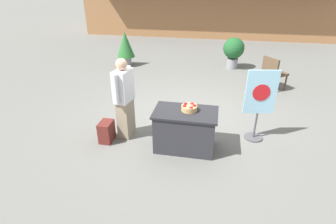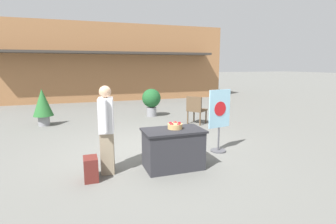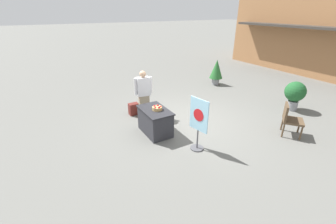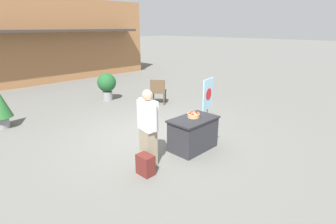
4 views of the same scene
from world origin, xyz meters
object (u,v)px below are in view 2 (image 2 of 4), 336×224
at_px(poster_board, 219,118).
at_px(patio_chair, 196,108).
at_px(backpack, 91,169).
at_px(person_visitor, 107,129).
at_px(display_table, 173,149).
at_px(potted_plant_far_left, 151,100).
at_px(apple_basket, 175,126).
at_px(potted_plant_far_right, 43,104).

distance_m(poster_board, patio_chair, 2.93).
distance_m(backpack, patio_chair, 5.05).
bearing_deg(person_visitor, poster_board, 17.64).
bearing_deg(display_table, potted_plant_far_left, 79.22).
bearing_deg(patio_chair, apple_basket, -159.27).
bearing_deg(backpack, potted_plant_far_right, 104.64).
height_order(backpack, patio_chair, patio_chair).
distance_m(display_table, patio_chair, 4.00).
bearing_deg(patio_chair, poster_board, -142.73).
bearing_deg(poster_board, patio_chair, 154.83).
height_order(person_visitor, patio_chair, person_visitor).
xyz_separation_m(apple_basket, potted_plant_far_left, (0.94, 5.20, -0.18)).
bearing_deg(potted_plant_far_right, display_table, -59.52).
distance_m(person_visitor, potted_plant_far_left, 5.53).
distance_m(apple_basket, poster_board, 1.39).
xyz_separation_m(display_table, person_visitor, (-1.24, 0.20, 0.44)).
height_order(person_visitor, poster_board, person_visitor).
bearing_deg(potted_plant_far_left, poster_board, -85.78).
relative_size(display_table, apple_basket, 4.07).
bearing_deg(potted_plant_far_left, potted_plant_far_right, -173.71).
relative_size(person_visitor, backpack, 3.90).
bearing_deg(person_visitor, potted_plant_far_right, 118.21).
bearing_deg(potted_plant_far_left, backpack, -115.69).
xyz_separation_m(person_visitor, potted_plant_far_left, (2.24, 5.06, -0.18)).
xyz_separation_m(person_visitor, patio_chair, (3.30, 3.22, -0.29)).
xyz_separation_m(person_visitor, potted_plant_far_right, (-1.60, 4.63, -0.12)).
xyz_separation_m(apple_basket, potted_plant_far_right, (-2.90, 4.78, -0.12)).
bearing_deg(apple_basket, display_table, -137.96).
xyz_separation_m(poster_board, potted_plant_far_left, (-0.34, 4.67, -0.15)).
distance_m(backpack, potted_plant_far_left, 5.93).
distance_m(person_visitor, patio_chair, 4.62).
distance_m(backpack, poster_board, 3.04).
distance_m(apple_basket, patio_chair, 3.93).
height_order(display_table, poster_board, poster_board).
relative_size(backpack, potted_plant_far_left, 0.39).
relative_size(poster_board, potted_plant_far_left, 1.34).
bearing_deg(potted_plant_far_left, person_visitor, -113.89).
xyz_separation_m(display_table, backpack, (-1.56, -0.07, -0.18)).
height_order(apple_basket, poster_board, poster_board).
relative_size(display_table, person_visitor, 0.71).
bearing_deg(display_table, person_visitor, 170.90).
bearing_deg(apple_basket, potted_plant_far_right, 121.26).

